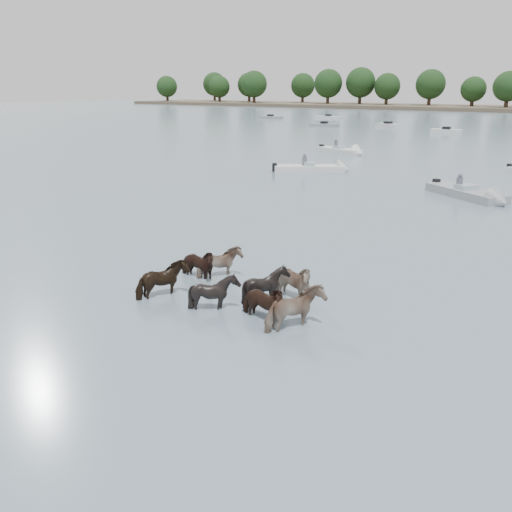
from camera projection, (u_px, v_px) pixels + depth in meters
The scene contains 7 objects.
ground at pixel (258, 331), 13.55m from camera, with size 400.00×400.00×0.00m, color slate.
shoreline at pixel (342, 105), 168.71m from camera, with size 160.00×30.00×1.00m, color #4C4233.
pony_herd at pixel (237, 287), 15.35m from camera, with size 6.03×3.71×1.39m.
motorboat_a at pixel (319, 169), 39.03m from camera, with size 5.52×4.49×1.92m.
motorboat_b at pixel (475, 196), 29.37m from camera, with size 5.49×4.45×1.92m.
motorboat_f at pixel (345, 152), 49.53m from camera, with size 5.40×2.91×1.92m.
treeline at pixel (342, 85), 167.44m from camera, with size 148.54×23.99×12.25m.
Camera 1 is at (6.95, -10.14, 6.02)m, focal length 36.76 mm.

